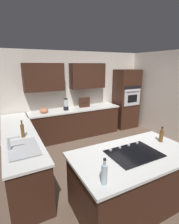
% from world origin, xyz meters
% --- Properties ---
extents(ground_plane, '(14.00, 14.00, 0.00)m').
position_xyz_m(ground_plane, '(0.00, 0.00, 0.00)').
color(ground_plane, brown).
extents(wall_back, '(6.00, 0.44, 2.60)m').
position_xyz_m(wall_back, '(0.07, -2.04, 1.45)').
color(wall_back, silver).
rests_on(wall_back, ground).
extents(wall_left, '(0.10, 4.00, 2.60)m').
position_xyz_m(wall_left, '(-2.45, -0.30, 1.30)').
color(wall_left, silver).
rests_on(wall_left, ground).
extents(lower_cabinets_back, '(2.80, 0.60, 0.86)m').
position_xyz_m(lower_cabinets_back, '(0.10, -1.72, 0.43)').
color(lower_cabinets_back, '#381E14').
rests_on(lower_cabinets_back, ground).
extents(countertop_back, '(2.84, 0.64, 0.04)m').
position_xyz_m(countertop_back, '(0.10, -1.72, 0.88)').
color(countertop_back, silver).
rests_on(countertop_back, lower_cabinets_back).
extents(lower_cabinets_side, '(0.60, 2.90, 0.86)m').
position_xyz_m(lower_cabinets_side, '(1.82, -0.55, 0.43)').
color(lower_cabinets_side, '#381E14').
rests_on(lower_cabinets_side, ground).
extents(countertop_side, '(0.64, 2.94, 0.04)m').
position_xyz_m(countertop_side, '(1.82, -0.55, 0.88)').
color(countertop_side, silver).
rests_on(countertop_side, lower_cabinets_side).
extents(island_base, '(1.81, 0.99, 0.86)m').
position_xyz_m(island_base, '(0.36, 1.19, 0.43)').
color(island_base, '#381E14').
rests_on(island_base, ground).
extents(island_top, '(1.89, 1.07, 0.04)m').
position_xyz_m(island_top, '(0.36, 1.19, 0.88)').
color(island_top, silver).
rests_on(island_top, island_base).
extents(wall_oven, '(0.80, 0.66, 2.04)m').
position_xyz_m(wall_oven, '(-1.85, -1.72, 1.02)').
color(wall_oven, '#381E14').
rests_on(wall_oven, ground).
extents(sink_unit, '(0.46, 0.70, 0.23)m').
position_xyz_m(sink_unit, '(1.83, 0.25, 0.92)').
color(sink_unit, '#515456').
rests_on(sink_unit, countertop_side).
extents(cooktop, '(0.76, 0.56, 0.03)m').
position_xyz_m(cooktop, '(0.36, 1.19, 0.91)').
color(cooktop, black).
rests_on(cooktop, island_top).
extents(blender, '(0.15, 0.15, 0.35)m').
position_xyz_m(blender, '(0.40, -1.71, 1.05)').
color(blender, black).
rests_on(blender, countertop_back).
extents(mixing_bowl, '(0.24, 0.24, 0.13)m').
position_xyz_m(mixing_bowl, '(1.05, -1.71, 0.97)').
color(mixing_bowl, '#CC724C').
rests_on(mixing_bowl, countertop_back).
extents(spice_rack, '(0.34, 0.11, 0.30)m').
position_xyz_m(spice_rack, '(-0.25, -1.80, 1.05)').
color(spice_rack, '#381E14').
rests_on(spice_rack, countertop_back).
extents(dish_soap_bottle, '(0.06, 0.06, 0.32)m').
position_xyz_m(dish_soap_bottle, '(1.77, -0.23, 1.03)').
color(dish_soap_bottle, brown).
rests_on(dish_soap_bottle, countertop_side).
extents(oil_bottle, '(0.07, 0.07, 0.32)m').
position_xyz_m(oil_bottle, '(1.11, 1.55, 1.03)').
color(oil_bottle, silver).
rests_on(oil_bottle, island_top).
extents(second_bottle, '(0.07, 0.07, 0.28)m').
position_xyz_m(second_bottle, '(-0.35, 1.08, 1.01)').
color(second_bottle, brown).
rests_on(second_bottle, island_top).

